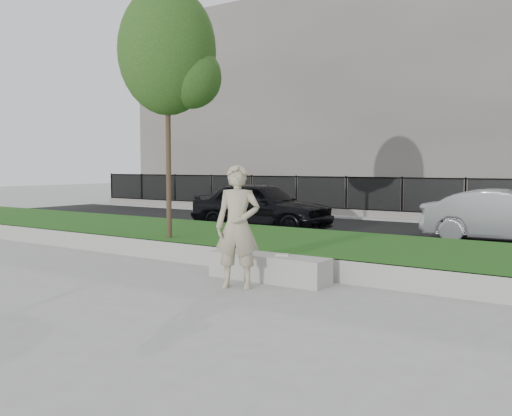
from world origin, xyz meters
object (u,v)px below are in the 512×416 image
Objects in this scene: car_dark at (262,206)px; book at (282,255)px; stone_bench at (269,268)px; car_silver at (508,217)px; young_tree at (171,55)px; man at (238,227)px.

book is at bearing -145.86° from car_dark.
car_silver is (2.48, 7.20, 0.49)m from stone_bench.
stone_bench is at bearing -18.83° from young_tree.
young_tree is 1.25× the size of car_dark.
car_silver is (6.74, 1.18, -0.07)m from car_dark.
man is 5.06m from young_tree.
man is 1.04m from book.
young_tree is at bearing 139.80° from book.
young_tree is (-3.32, 1.13, 4.18)m from stone_bench.
young_tree is at bearing 126.30° from man.
man is at bearing 158.15° from car_silver.
stone_bench is 1.10m from man.
book is 0.06× the size of car_silver.
young_tree reaches higher than car_silver.
car_dark reaches higher than car_silver.
stone_bench is 0.51× the size of car_dark.
car_dark is at bearing 103.76° from book.
book is (0.34, 0.82, -0.54)m from man.
young_tree reaches higher than car_dark.
man is at bearing -151.38° from car_dark.
car_dark is at bearing 125.27° from stone_bench.
car_dark is (-4.26, 6.02, 0.56)m from stone_bench.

